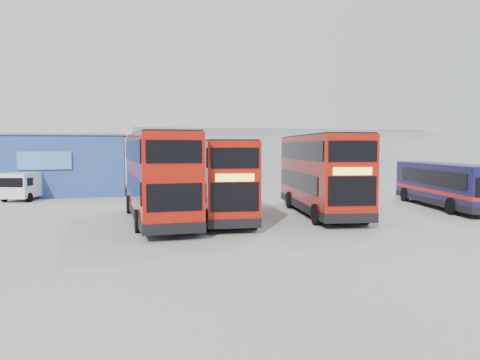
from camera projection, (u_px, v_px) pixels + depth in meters
ground_plane at (270, 219)px, 26.20m from camera, size 120.00×120.00×0.00m
office_block at (53, 164)px, 40.25m from camera, size 12.30×8.32×5.12m
maintenance_shed at (288, 161)px, 47.28m from camera, size 30.50×12.00×5.89m
double_decker_left at (158, 178)px, 24.96m from camera, size 3.41×11.43×4.77m
double_decker_centre at (221, 180)px, 26.25m from camera, size 3.21×10.53×4.39m
double_decker_right at (321, 175)px, 28.02m from camera, size 4.17×11.50×4.76m
single_decker_blue at (446, 186)px, 30.91m from camera, size 4.42×11.12×2.95m
panel_van at (27, 184)px, 35.97m from camera, size 3.08×5.17×2.12m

